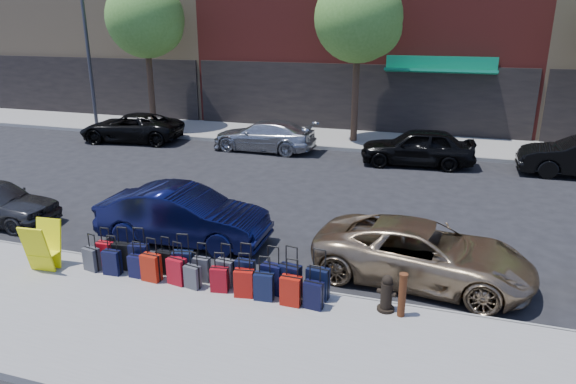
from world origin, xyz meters
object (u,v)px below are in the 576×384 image
(car_near_1, at_px, (184,216))
(car_near_2, at_px, (423,253))
(display_rack, at_px, (43,247))
(bollard, at_px, (402,294))
(car_far_2, at_px, (417,147))
(tree_center, at_px, (362,21))
(car_far_0, at_px, (131,127))
(car_far_1, at_px, (264,136))
(fire_hydrant, at_px, (387,294))
(tree_left, at_px, (148,21))
(streetlight, at_px, (90,37))
(suitcase_front_5, at_px, (202,269))

(car_near_1, height_order, car_near_2, car_near_1)
(display_rack, bearing_deg, bollard, -1.14)
(car_near_1, relative_size, car_far_2, 1.00)
(tree_center, distance_m, car_far_0, 11.55)
(car_near_2, bearing_deg, display_rack, 112.20)
(tree_center, relative_size, display_rack, 6.67)
(display_rack, height_order, car_far_1, car_far_1)
(fire_hydrant, bearing_deg, car_near_1, 172.23)
(car_near_1, distance_m, car_far_2, 10.66)
(tree_left, distance_m, bollard, 20.67)
(car_far_0, bearing_deg, display_rack, 18.14)
(tree_left, bearing_deg, display_rack, -67.13)
(fire_hydrant, bearing_deg, tree_center, 115.27)
(car_far_1, bearing_deg, car_near_1, 9.57)
(tree_left, height_order, streetlight, streetlight)
(suitcase_front_5, height_order, fire_hydrant, suitcase_front_5)
(car_far_0, height_order, car_far_2, car_far_2)
(display_rack, bearing_deg, fire_hydrant, -0.14)
(car_far_2, bearing_deg, tree_center, -140.48)
(car_near_1, bearing_deg, car_near_2, -94.52)
(car_far_0, bearing_deg, tree_left, 179.05)
(car_far_0, xyz_separation_m, car_far_2, (13.09, -0.27, 0.08))
(suitcase_front_5, height_order, car_far_1, car_far_1)
(car_far_0, xyz_separation_m, car_far_1, (6.56, 0.18, -0.00))
(suitcase_front_5, distance_m, car_near_2, 4.74)
(tree_center, bearing_deg, car_near_1, -99.97)
(car_near_2, relative_size, car_far_2, 1.07)
(suitcase_front_5, bearing_deg, car_near_1, 126.31)
(display_rack, xyz_separation_m, car_far_2, (7.14, 11.94, 0.05))
(tree_left, distance_m, suitcase_front_5, 18.07)
(tree_center, bearing_deg, car_near_2, -73.42)
(tree_left, bearing_deg, fire_hydrant, -46.23)
(streetlight, height_order, bollard, streetlight)
(tree_left, relative_size, tree_center, 1.00)
(car_near_1, distance_m, car_far_0, 12.54)
(bollard, bearing_deg, car_far_0, 139.33)
(tree_left, distance_m, display_rack, 16.82)
(fire_hydrant, relative_size, car_near_1, 0.17)
(car_far_0, distance_m, car_far_2, 13.10)
(tree_left, bearing_deg, car_far_2, -12.35)
(suitcase_front_5, relative_size, fire_hydrant, 1.16)
(streetlight, distance_m, bollard, 22.18)
(car_near_2, relative_size, car_far_0, 0.98)
(fire_hydrant, bearing_deg, display_rack, -162.95)
(tree_center, xyz_separation_m, car_far_0, (-10.18, -2.67, -4.75))
(tree_left, relative_size, car_near_2, 1.57)
(car_far_1, bearing_deg, tree_center, 125.67)
(fire_hydrant, relative_size, car_near_2, 0.16)
(tree_center, distance_m, bollard, 15.60)
(streetlight, bearing_deg, bollard, -39.00)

